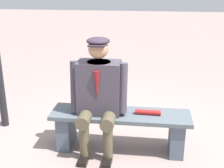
# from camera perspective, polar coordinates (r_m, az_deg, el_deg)

# --- Properties ---
(ground_plane) EXTENTS (30.00, 30.00, 0.00)m
(ground_plane) POSITION_cam_1_polar(r_m,az_deg,el_deg) (3.71, 1.52, -12.04)
(ground_plane) COLOR gray
(bench) EXTENTS (1.60, 0.42, 0.47)m
(bench) POSITION_cam_1_polar(r_m,az_deg,el_deg) (3.56, 1.56, -7.87)
(bench) COLOR #4E5860
(bench) RESTS_ON ground
(seated_man) EXTENTS (0.65, 0.58, 1.34)m
(seated_man) POSITION_cam_1_polar(r_m,az_deg,el_deg) (3.36, -2.56, -1.46)
(seated_man) COLOR #3E3A45
(seated_man) RESTS_ON ground
(rolled_magazine) EXTENTS (0.29, 0.07, 0.06)m
(rolled_magazine) POSITION_cam_1_polar(r_m,az_deg,el_deg) (3.46, 6.77, -5.29)
(rolled_magazine) COLOR #B21E1E
(rolled_magazine) RESTS_ON bench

